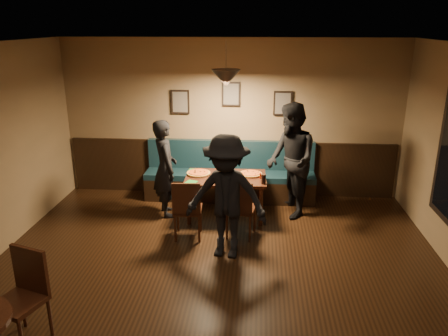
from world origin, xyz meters
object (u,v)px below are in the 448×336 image
at_px(booth_bench, 230,172).
at_px(tabasco_bottle, 260,175).
at_px(chair_near_right, 241,207).
at_px(diner_right, 291,161).
at_px(soda_glass, 264,179).
at_px(dining_table, 226,197).
at_px(diner_left, 165,168).
at_px(cafe_chair_far, 18,301).
at_px(chair_near_left, 188,208).
at_px(diner_front, 226,197).

xyz_separation_m(booth_bench, tabasco_bottle, (0.54, -0.80, 0.24)).
relative_size(chair_near_right, diner_right, 0.49).
xyz_separation_m(chair_near_right, tabasco_bottle, (0.27, 0.63, 0.29)).
height_order(diner_right, soda_glass, diner_right).
distance_m(dining_table, diner_left, 1.08).
height_order(diner_right, cafe_chair_far, diner_right).
distance_m(booth_bench, cafe_chair_far, 4.31).
bearing_deg(chair_near_left, soda_glass, 20.07).
bearing_deg(diner_right, cafe_chair_far, -57.07).
distance_m(diner_right, diner_front, 1.70).
bearing_deg(dining_table, cafe_chair_far, -120.82).
distance_m(dining_table, diner_right, 1.20).
distance_m(chair_near_left, diner_left, 0.98).
bearing_deg(diner_left, chair_near_right, -142.38).
xyz_separation_m(dining_table, tabasco_bottle, (0.55, -0.04, 0.40)).
xyz_separation_m(chair_near_left, cafe_chair_far, (-1.27, -2.39, 0.02)).
bearing_deg(diner_front, dining_table, 105.11).
bearing_deg(booth_bench, chair_near_left, -108.30).
relative_size(chair_near_right, soda_glass, 5.96).
xyz_separation_m(chair_near_left, diner_right, (1.53, 0.94, 0.47)).
xyz_separation_m(soda_glass, tabasco_bottle, (-0.05, 0.24, -0.02)).
xyz_separation_m(chair_near_left, diner_left, (-0.49, 0.78, 0.34)).
relative_size(diner_left, cafe_chair_far, 1.66).
xyz_separation_m(chair_near_left, soda_glass, (1.10, 0.49, 0.31)).
height_order(booth_bench, soda_glass, booth_bench).
height_order(soda_glass, cafe_chair_far, cafe_chair_far).
height_order(diner_left, diner_right, diner_right).
bearing_deg(tabasco_bottle, chair_near_left, -145.14).
relative_size(booth_bench, dining_table, 2.34).
distance_m(dining_table, chair_near_left, 0.92).
bearing_deg(soda_glass, dining_table, 155.34).
distance_m(chair_near_right, soda_glass, 0.59).
bearing_deg(booth_bench, dining_table, -90.81).
distance_m(diner_front, tabasco_bottle, 1.30).
height_order(chair_near_right, tabasco_bottle, chair_near_right).
xyz_separation_m(diner_right, tabasco_bottle, (-0.48, -0.21, -0.19)).
relative_size(diner_left, tabasco_bottle, 14.94).
xyz_separation_m(dining_table, chair_near_right, (0.28, -0.66, 0.11)).
bearing_deg(diner_right, soda_glass, -61.20).
bearing_deg(dining_table, booth_bench, 87.61).
bearing_deg(booth_bench, cafe_chair_far, -114.40).
distance_m(diner_front, soda_glass, 1.10).
bearing_deg(cafe_chair_far, chair_near_left, -99.92).
relative_size(booth_bench, soda_glass, 19.76).
bearing_deg(cafe_chair_far, booth_bench, -96.28).
bearing_deg(soda_glass, chair_near_left, -155.79).
bearing_deg(diner_front, cafe_chair_far, -124.18).
xyz_separation_m(chair_near_right, cafe_chair_far, (-2.05, -2.49, 0.03)).
bearing_deg(chair_near_left, cafe_chair_far, -122.18).
relative_size(chair_near_left, diner_right, 0.49).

